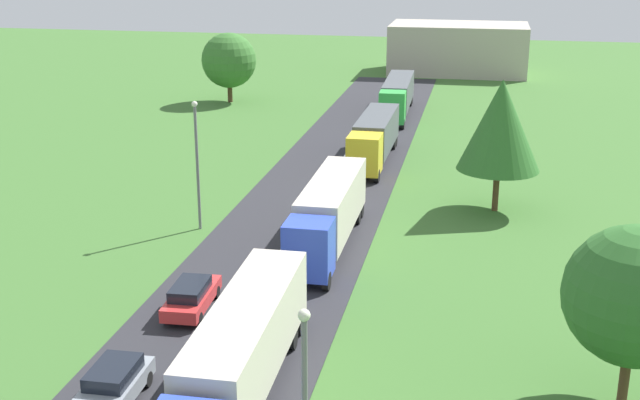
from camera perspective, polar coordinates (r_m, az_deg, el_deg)
road at (r=41.33m, az=-5.33°, el=-7.39°), size 10.00×140.00×0.06m
lane_marking_centre at (r=39.38m, az=-6.27°, el=-8.70°), size 0.16×123.81×0.01m
truck_lead at (r=32.45m, az=-5.62°, el=-10.60°), size 2.74×14.79×3.71m
truck_second at (r=48.07m, az=0.61°, el=-0.80°), size 2.52×13.23×3.80m
truck_third at (r=66.74m, az=3.78°, el=4.40°), size 2.56×12.94×3.59m
truck_fourth at (r=84.96m, az=5.37°, el=7.26°), size 2.88×14.26×3.52m
car_second at (r=33.93m, az=-14.14°, el=-12.29°), size 1.99×4.46×1.55m
car_third at (r=40.90m, az=-8.88°, el=-6.56°), size 2.01×4.65×1.50m
lamppost_second at (r=51.06m, az=-8.50°, el=2.83°), size 0.36×0.36×8.12m
tree_oak at (r=55.00m, az=12.36°, el=5.08°), size 5.43×5.43×8.84m
tree_birch at (r=91.74m, az=-6.32°, el=9.57°), size 5.97×5.97×7.58m
tree_maple at (r=33.61m, az=20.94°, el=-6.21°), size 5.48×5.48×7.32m
distant_building at (r=112.96m, az=9.53°, el=10.28°), size 17.87×10.72×6.46m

